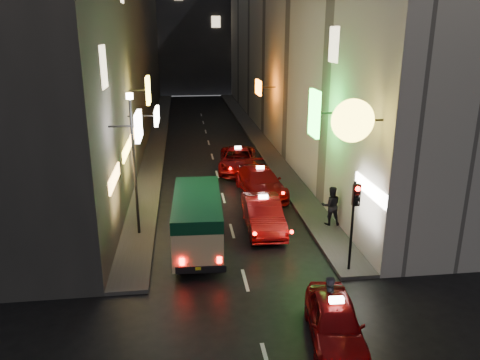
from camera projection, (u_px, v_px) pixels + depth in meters
name	position (u px, v px, depth m)	size (l,w,h in m)	color
building_left	(105.00, 28.00, 37.71)	(7.64, 52.00, 18.00)	#3B3936
building_right	(299.00, 28.00, 39.60)	(7.89, 52.00, 18.00)	#A7A199
building_far	(193.00, 15.00, 68.30)	(30.00, 10.00, 22.00)	#303135
sidewalk_left	(158.00, 135.00, 40.88)	(1.50, 52.00, 0.15)	#42403E
sidewalk_right	(254.00, 133.00, 41.88)	(1.50, 52.00, 0.15)	#42403E
minibus	(197.00, 216.00, 19.36)	(2.12, 5.54, 2.35)	#D8BE87
taxi_near	(335.00, 319.00, 13.69)	(2.60, 4.97, 1.68)	maroon
taxi_second	(263.00, 211.00, 21.53)	(2.34, 5.50, 1.91)	maroon
taxi_third	(260.00, 179.00, 26.14)	(2.92, 5.71, 1.91)	maroon
taxi_far	(238.00, 158.00, 30.60)	(2.86, 5.63, 1.89)	maroon
pedestrian_crossing	(330.00, 297.00, 14.44)	(0.62, 0.40, 1.89)	black
pedestrian_sidewalk	(331.00, 203.00, 21.63)	(0.79, 0.49, 2.10)	black
traffic_light	(355.00, 208.00, 16.92)	(0.26, 0.43, 3.50)	black
lamp_post	(134.00, 156.00, 19.92)	(0.28, 0.28, 6.22)	black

